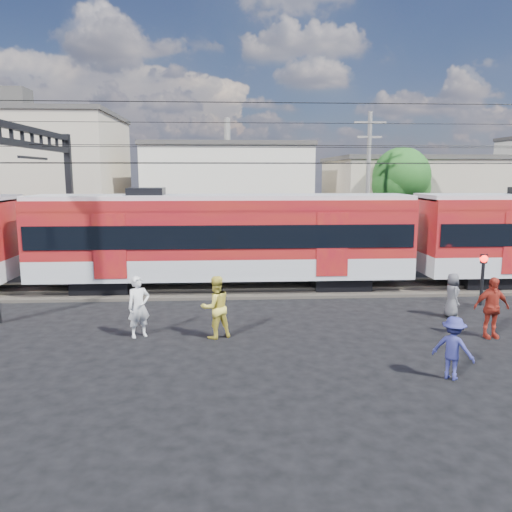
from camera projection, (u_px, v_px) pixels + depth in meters
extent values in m
plane|color=black|center=(301.00, 354.00, 14.12)|extent=(120.00, 120.00, 0.00)
cube|color=#2D2823|center=(275.00, 288.00, 21.99)|extent=(70.00, 3.40, 0.12)
cube|color=#59544C|center=(276.00, 290.00, 21.24)|extent=(70.00, 0.12, 0.12)
cube|color=#59544C|center=(273.00, 282.00, 22.71)|extent=(70.00, 0.12, 0.12)
cube|color=black|center=(104.00, 284.00, 21.52)|extent=(2.40, 2.20, 0.70)
cube|color=black|center=(339.00, 281.00, 22.11)|extent=(2.40, 2.20, 0.70)
cube|color=#AAADB3|center=(223.00, 265.00, 21.69)|extent=(16.00, 3.00, 0.90)
cube|color=maroon|center=(223.00, 227.00, 21.42)|extent=(16.00, 3.00, 2.40)
cube|color=black|center=(223.00, 233.00, 21.46)|extent=(15.68, 3.08, 0.95)
cube|color=#AAADB3|center=(222.00, 198.00, 21.21)|extent=(16.00, 2.60, 0.25)
cube|color=black|center=(482.00, 279.00, 22.49)|extent=(2.40, 2.20, 0.70)
cube|color=black|center=(71.00, 205.00, 25.29)|extent=(0.30, 0.30, 7.00)
cube|color=black|center=(32.00, 130.00, 20.32)|extent=(0.25, 9.30, 0.25)
cube|color=black|center=(33.00, 146.00, 20.42)|extent=(0.25, 9.30, 0.25)
cylinder|color=black|center=(277.00, 163.00, 20.42)|extent=(70.00, 0.03, 0.03)
cylinder|color=black|center=(274.00, 164.00, 21.80)|extent=(70.00, 0.03, 0.03)
cylinder|color=black|center=(277.00, 145.00, 20.30)|extent=(70.00, 0.03, 0.03)
cylinder|color=black|center=(274.00, 147.00, 21.68)|extent=(70.00, 0.03, 0.03)
cylinder|color=black|center=(285.00, 103.00, 17.33)|extent=(70.00, 0.03, 0.03)
cylinder|color=black|center=(269.00, 123.00, 24.23)|extent=(70.00, 0.03, 0.03)
cube|color=tan|center=(20.00, 182.00, 36.06)|extent=(14.00, 10.00, 9.00)
cube|color=#3F3D3A|center=(15.00, 115.00, 35.30)|extent=(14.28, 10.20, 0.30)
cube|color=beige|center=(228.00, 193.00, 40.03)|extent=(12.00, 12.00, 7.00)
cube|color=#3F3D3A|center=(227.00, 147.00, 39.44)|extent=(12.24, 12.24, 0.30)
cube|color=tan|center=(437.00, 201.00, 38.07)|extent=(16.00, 10.00, 6.00)
cube|color=#3F3D3A|center=(440.00, 159.00, 37.56)|extent=(16.32, 10.20, 0.30)
cylinder|color=slate|center=(368.00, 188.00, 28.55)|extent=(0.24, 0.24, 8.50)
cube|color=slate|center=(370.00, 122.00, 27.95)|extent=(1.80, 0.12, 0.12)
cube|color=slate|center=(370.00, 137.00, 28.08)|extent=(1.40, 0.12, 0.12)
cylinder|color=#382619|center=(399.00, 222.00, 32.05)|extent=(0.36, 0.36, 3.92)
sphere|color=#184B15|center=(401.00, 176.00, 31.57)|extent=(3.64, 3.64, 3.64)
sphere|color=#184B15|center=(409.00, 187.00, 32.01)|extent=(2.80, 2.80, 2.80)
imported|color=silver|center=(139.00, 307.00, 15.52)|extent=(0.84, 0.75, 1.94)
imported|color=gold|center=(216.00, 307.00, 15.43)|extent=(1.18, 1.07, 1.96)
imported|color=navy|center=(453.00, 348.00, 12.35)|extent=(1.17, 1.11, 1.59)
imported|color=maroon|center=(491.00, 308.00, 15.45)|extent=(1.14, 0.51, 1.92)
imported|color=#46454A|center=(452.00, 295.00, 17.71)|extent=(0.55, 0.81, 1.59)
cylinder|color=black|center=(482.00, 281.00, 19.27)|extent=(0.13, 0.13, 1.89)
sphere|color=#FF140C|center=(484.00, 259.00, 19.12)|extent=(0.29, 0.29, 0.29)
cube|color=black|center=(484.00, 259.00, 19.12)|extent=(0.26, 0.06, 0.37)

